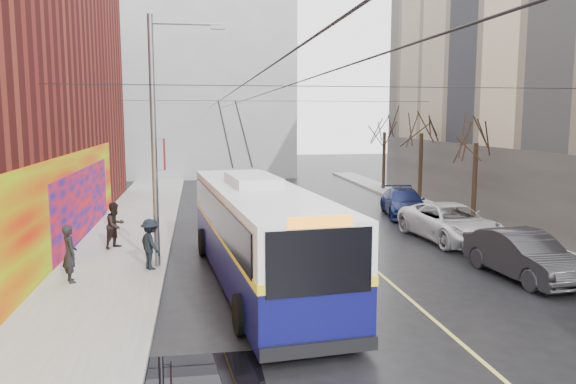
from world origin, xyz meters
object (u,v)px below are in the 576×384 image
at_px(tree_near, 477,128).
at_px(parked_car_c, 451,223).
at_px(following_car, 240,201).
at_px(tree_far, 385,122).
at_px(parked_car_b, 523,255).
at_px(trolleybus, 259,232).
at_px(pedestrian_a, 70,254).
at_px(pedestrian_c, 151,244).
at_px(streetlight_pole, 158,136).
at_px(pedestrian_b, 115,225).
at_px(tree_mid, 422,121).
at_px(parked_car_d, 404,203).

xyz_separation_m(tree_near, parked_car_c, (-2.68, -3.11, -4.15)).
relative_size(parked_car_c, following_car, 1.38).
relative_size(tree_far, following_car, 1.54).
bearing_deg(parked_car_b, trolleybus, 168.93).
bearing_deg(parked_car_c, pedestrian_a, -169.10).
xyz_separation_m(tree_far, parked_car_c, (-2.68, -17.11, -4.32)).
xyz_separation_m(parked_car_c, pedestrian_a, (-15.29, -4.43, 0.28)).
bearing_deg(tree_far, pedestrian_c, -127.30).
bearing_deg(trolleybus, streetlight_pole, 141.46).
distance_m(trolleybus, pedestrian_a, 6.20).
relative_size(tree_far, trolleybus, 0.49).
relative_size(following_car, pedestrian_b, 2.25).
xyz_separation_m(streetlight_pole, pedestrian_c, (-0.36, -0.35, -3.79)).
bearing_deg(following_car, parked_car_c, -34.73).
distance_m(tree_mid, tree_far, 7.00).
height_order(tree_far, trolleybus, tree_far).
height_order(tree_near, tree_far, tree_far).
bearing_deg(pedestrian_a, parked_car_b, -119.12).
distance_m(parked_car_b, following_car, 16.77).
relative_size(tree_far, parked_car_c, 1.11).
xyz_separation_m(streetlight_pole, parked_car_c, (12.46, 2.89, -4.03)).
relative_size(tree_far, pedestrian_a, 3.46).
distance_m(parked_car_b, parked_car_c, 5.93).
relative_size(streetlight_pole, parked_car_d, 1.74).
bearing_deg(parked_car_b, parked_car_c, 83.11).
xyz_separation_m(trolleybus, parked_car_d, (9.36, 11.35, -0.98)).
bearing_deg(streetlight_pole, parked_car_d, 36.06).
distance_m(tree_near, tree_far, 14.00).
relative_size(tree_near, tree_far, 0.97).
xyz_separation_m(parked_car_c, pedestrian_b, (-14.51, 0.32, 0.28)).
bearing_deg(parked_car_c, tree_mid, 69.94).
bearing_deg(streetlight_pole, pedestrian_a, -151.54).
bearing_deg(pedestrian_b, pedestrian_a, -152.20).
distance_m(tree_near, following_car, 13.36).
xyz_separation_m(tree_mid, parked_car_b, (-2.84, -16.03, -4.44)).
relative_size(tree_mid, tree_far, 1.02).
relative_size(parked_car_b, pedestrian_b, 2.60).
xyz_separation_m(pedestrian_a, pedestrian_b, (0.78, 4.75, -0.00)).
xyz_separation_m(streetlight_pole, trolleybus, (3.31, -2.13, -3.12)).
distance_m(parked_car_c, parked_car_d, 6.34).
distance_m(parked_car_c, pedestrian_c, 13.23).
height_order(trolleybus, parked_car_d, trolleybus).
relative_size(parked_car_b, following_car, 1.16).
height_order(tree_far, parked_car_d, tree_far).
distance_m(tree_far, parked_car_c, 17.85).
distance_m(tree_near, tree_mid, 7.01).
xyz_separation_m(tree_mid, pedestrian_a, (-17.97, -14.54, -4.15)).
height_order(tree_mid, pedestrian_b, tree_mid).
relative_size(pedestrian_b, pedestrian_c, 1.05).
height_order(trolleybus, pedestrian_a, trolleybus).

